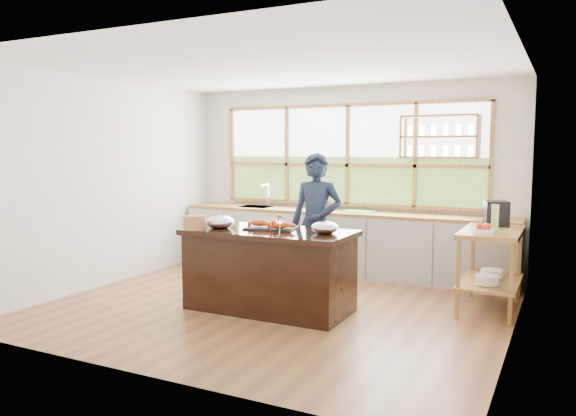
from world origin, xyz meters
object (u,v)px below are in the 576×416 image
Objects in this scene: island at (269,270)px; espresso_machine at (496,213)px; cook at (316,224)px; wicker_basket at (195,223)px.

espresso_machine is (2.19, 1.47, 0.59)m from island.
cook is at bearing 77.31° from island.
island is 0.98m from wicker_basket.
island is 1.06× the size of cook.
wicker_basket is (-0.75, -0.34, 0.52)m from island.
cook is 7.18× the size of wicker_basket.
wicker_basket is at bearing -164.95° from espresso_machine.
espresso_machine is 3.45m from wicker_basket.
cook is at bearing 51.51° from wicker_basket.
island is 7.63× the size of wicker_basket.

